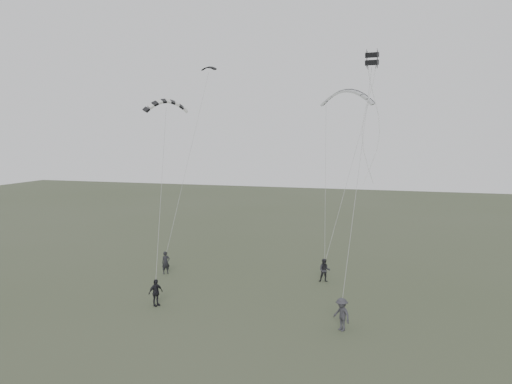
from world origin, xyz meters
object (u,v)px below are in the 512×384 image
(flyer_right, at_px, (325,270))
(kite_dark_small, at_px, (209,67))
(flyer_center, at_px, (156,293))
(flyer_far, at_px, (342,314))
(kite_pale_large, at_px, (347,91))
(kite_box, at_px, (372,59))
(flyer_left, at_px, (166,263))
(kite_striped, at_px, (166,101))

(flyer_right, height_order, kite_dark_small, kite_dark_small)
(flyer_right, relative_size, kite_dark_small, 1.29)
(flyer_right, bearing_deg, flyer_center, -146.20)
(flyer_right, height_order, flyer_far, flyer_far)
(kite_pale_large, distance_m, kite_box, 9.36)
(flyer_far, distance_m, kite_box, 14.91)
(flyer_left, relative_size, flyer_center, 1.02)
(flyer_right, bearing_deg, kite_dark_small, 144.09)
(flyer_center, distance_m, kite_dark_small, 21.09)
(kite_dark_small, xyz_separation_m, kite_pale_large, (12.01, -1.14, -2.40))
(flyer_right, height_order, kite_striped, kite_striped)
(flyer_left, distance_m, kite_pale_large, 19.30)
(kite_striped, bearing_deg, kite_box, -43.94)
(flyer_right, xyz_separation_m, kite_box, (3.20, -3.97, 14.16))
(flyer_far, height_order, kite_striped, kite_striped)
(flyer_left, xyz_separation_m, kite_striped, (0.76, -0.94, 12.06))
(flyer_far, distance_m, kite_dark_small, 25.30)
(flyer_center, xyz_separation_m, kite_pale_large, (10.04, 13.03, 13.09))
(flyer_left, xyz_separation_m, flyer_far, (14.16, -7.39, 0.04))
(flyer_left, height_order, kite_box, kite_box)
(kite_pale_large, bearing_deg, flyer_far, -77.33)
(flyer_right, xyz_separation_m, kite_dark_small, (-11.22, 6.16, 15.49))
(kite_pale_large, height_order, kite_box, kite_box)
(kite_striped, xyz_separation_m, kite_box, (14.36, -1.72, 2.09))
(flyer_left, xyz_separation_m, flyer_right, (11.92, 1.31, -0.01))
(kite_pale_large, xyz_separation_m, kite_box, (2.41, -8.98, 1.08))
(flyer_far, height_order, kite_dark_small, kite_dark_small)
(flyer_right, xyz_separation_m, flyer_center, (-9.24, -8.02, -0.00))
(flyer_far, bearing_deg, kite_box, 119.72)
(kite_striped, bearing_deg, flyer_far, -62.84)
(flyer_left, relative_size, kite_box, 2.31)
(flyer_center, bearing_deg, kite_pale_large, -8.87)
(flyer_right, xyz_separation_m, kite_pale_large, (0.80, 5.01, 13.08))
(flyer_far, bearing_deg, flyer_center, -142.18)
(kite_dark_small, bearing_deg, flyer_left, -89.00)
(flyer_far, xyz_separation_m, kite_pale_large, (-1.45, 13.71, 13.03))
(flyer_left, distance_m, flyer_center, 7.22)
(kite_pale_large, bearing_deg, kite_striped, -142.06)
(flyer_far, bearing_deg, kite_dark_small, 173.38)
(flyer_center, distance_m, kite_box, 19.29)
(flyer_left, relative_size, flyer_right, 1.02)
(flyer_center, bearing_deg, flyer_right, -20.31)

